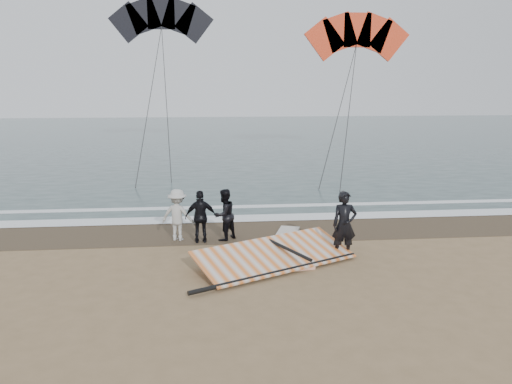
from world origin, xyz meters
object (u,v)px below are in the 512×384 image
at_px(board_white, 287,253).
at_px(board_cream, 285,238).
at_px(sail_rig, 272,256).
at_px(man_main, 344,225).

distance_m(board_white, board_cream, 1.38).
bearing_deg(sail_rig, man_main, 8.82).
bearing_deg(board_white, sail_rig, -136.54).
height_order(man_main, board_cream, man_main).
height_order(board_white, board_cream, board_white).
relative_size(man_main, board_white, 0.72).
bearing_deg(sail_rig, board_white, 52.12).
bearing_deg(sail_rig, board_cream, 72.14).
bearing_deg(man_main, board_white, 166.78).
bearing_deg(board_cream, sail_rig, -89.48).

